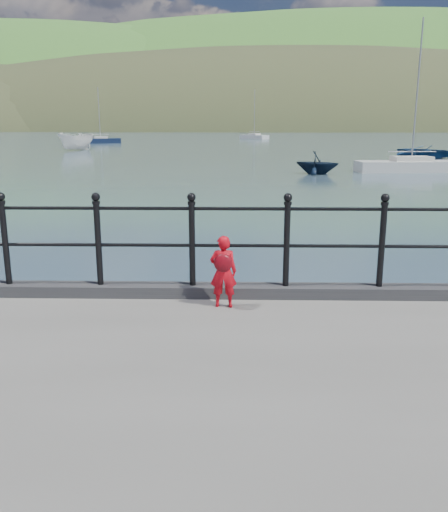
{
  "coord_description": "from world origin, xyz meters",
  "views": [
    {
      "loc": [
        -0.04,
        -6.85,
        3.21
      ],
      "look_at": [
        -0.19,
        -0.2,
        1.55
      ],
      "focal_mm": 38.0,
      "sensor_mm": 36.0,
      "label": 1
    }
  ],
  "objects_px": {
    "launch_navy": "(317,163)",
    "sailboat_deep": "(254,137)",
    "launch_blue": "(426,151)",
    "launch_white": "(76,141)",
    "railing": "(239,234)",
    "sailboat_left": "(101,141)",
    "sailboat_near": "(411,167)",
    "child": "(223,271)"
  },
  "relations": [
    {
      "from": "child",
      "to": "sailboat_near",
      "type": "distance_m",
      "value": 31.43
    },
    {
      "from": "sailboat_left",
      "to": "sailboat_deep",
      "type": "bearing_deg",
      "value": 15.94
    },
    {
      "from": "launch_blue",
      "to": "launch_white",
      "type": "height_order",
      "value": "launch_white"
    },
    {
      "from": "railing",
      "to": "sailboat_left",
      "type": "xyz_separation_m",
      "value": [
        -20.14,
        74.4,
        -1.48
      ]
    },
    {
      "from": "child",
      "to": "sailboat_deep",
      "type": "height_order",
      "value": "sailboat_deep"
    },
    {
      "from": "launch_blue",
      "to": "launch_navy",
      "type": "relative_size",
      "value": 1.98
    },
    {
      "from": "launch_navy",
      "to": "sailboat_near",
      "type": "height_order",
      "value": "sailboat_near"
    },
    {
      "from": "launch_navy",
      "to": "launch_blue",
      "type": "bearing_deg",
      "value": -11.23
    },
    {
      "from": "launch_blue",
      "to": "sailboat_left",
      "type": "xyz_separation_m",
      "value": [
        -37.17,
        31.17,
        -0.21
      ]
    },
    {
      "from": "child",
      "to": "launch_white",
      "type": "relative_size",
      "value": 0.17
    },
    {
      "from": "launch_blue",
      "to": "sailboat_near",
      "type": "bearing_deg",
      "value": -149.07
    },
    {
      "from": "railing",
      "to": "sailboat_deep",
      "type": "xyz_separation_m",
      "value": [
        3.14,
        94.68,
        -1.48
      ]
    },
    {
      "from": "launch_white",
      "to": "sailboat_deep",
      "type": "height_order",
      "value": "sailboat_deep"
    },
    {
      "from": "launch_navy",
      "to": "sailboat_left",
      "type": "bearing_deg",
      "value": 53.85
    },
    {
      "from": "sailboat_near",
      "to": "sailboat_deep",
      "type": "xyz_separation_m",
      "value": [
        -8.09,
        65.83,
        0.0
      ]
    },
    {
      "from": "railing",
      "to": "sailboat_deep",
      "type": "height_order",
      "value": "sailboat_deep"
    },
    {
      "from": "launch_navy",
      "to": "sailboat_deep",
      "type": "relative_size",
      "value": 0.3
    },
    {
      "from": "launch_white",
      "to": "railing",
      "type": "bearing_deg",
      "value": -45.06
    },
    {
      "from": "launch_white",
      "to": "sailboat_left",
      "type": "relative_size",
      "value": 0.63
    },
    {
      "from": "launch_blue",
      "to": "sailboat_left",
      "type": "distance_m",
      "value": 48.51
    },
    {
      "from": "launch_white",
      "to": "sailboat_deep",
      "type": "relative_size",
      "value": 0.57
    },
    {
      "from": "launch_navy",
      "to": "sailboat_deep",
      "type": "height_order",
      "value": "sailboat_deep"
    },
    {
      "from": "sailboat_near",
      "to": "launch_blue",
      "type": "bearing_deg",
      "value": 62.93
    },
    {
      "from": "launch_white",
      "to": "sailboat_near",
      "type": "relative_size",
      "value": 0.54
    },
    {
      "from": "child",
      "to": "launch_blue",
      "type": "relative_size",
      "value": 0.17
    },
    {
      "from": "railing",
      "to": "launch_blue",
      "type": "distance_m",
      "value": 46.48
    },
    {
      "from": "sailboat_near",
      "to": "sailboat_left",
      "type": "bearing_deg",
      "value": 119.47
    },
    {
      "from": "child",
      "to": "sailboat_deep",
      "type": "relative_size",
      "value": 0.1
    },
    {
      "from": "railing",
      "to": "sailboat_left",
      "type": "relative_size",
      "value": 2.23
    },
    {
      "from": "railing",
      "to": "launch_blue",
      "type": "height_order",
      "value": "railing"
    },
    {
      "from": "launch_navy",
      "to": "sailboat_left",
      "type": "height_order",
      "value": "sailboat_left"
    },
    {
      "from": "child",
      "to": "launch_blue",
      "type": "distance_m",
      "value": 46.93
    },
    {
      "from": "child",
      "to": "sailboat_near",
      "type": "relative_size",
      "value": 0.09
    },
    {
      "from": "sailboat_deep",
      "to": "sailboat_left",
      "type": "distance_m",
      "value": 30.87
    },
    {
      "from": "child",
      "to": "sailboat_left",
      "type": "height_order",
      "value": "sailboat_left"
    },
    {
      "from": "child",
      "to": "launch_navy",
      "type": "height_order",
      "value": "child"
    },
    {
      "from": "launch_blue",
      "to": "child",
      "type": "bearing_deg",
      "value": -148.63
    },
    {
      "from": "child",
      "to": "sailboat_deep",
      "type": "distance_m",
      "value": 95.15
    },
    {
      "from": "sailboat_near",
      "to": "child",
      "type": "bearing_deg",
      "value": -116.41
    },
    {
      "from": "railing",
      "to": "sailboat_near",
      "type": "height_order",
      "value": "sailboat_near"
    },
    {
      "from": "launch_navy",
      "to": "sailboat_deep",
      "type": "distance_m",
      "value": 67.48
    },
    {
      "from": "launch_white",
      "to": "launch_blue",
      "type": "bearing_deg",
      "value": 9.14
    }
  ]
}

